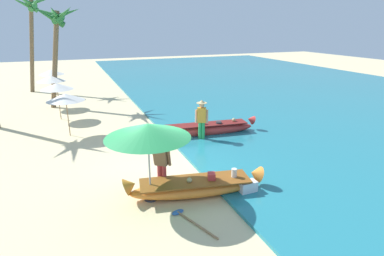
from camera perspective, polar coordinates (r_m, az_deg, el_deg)
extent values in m
plane|color=beige|center=(10.33, -5.55, -8.98)|extent=(80.00, 80.00, 0.00)
cube|color=teal|center=(23.53, 20.98, 5.57)|extent=(24.00, 56.00, 0.10)
ellipsoid|color=orange|center=(9.21, 0.59, -10.85)|extent=(3.84, 1.50, 0.46)
cone|color=orange|center=(8.93, -11.15, -10.20)|extent=(0.52, 0.57, 0.57)
cone|color=orange|center=(9.59, 11.45, -8.13)|extent=(0.52, 0.57, 0.57)
cube|color=brown|center=(9.10, 0.59, -9.58)|extent=(3.26, 1.41, 0.04)
cylinder|color=silver|center=(9.31, 7.67, -8.14)|extent=(0.16, 0.16, 0.28)
cube|color=#B73333|center=(9.12, 3.56, -8.80)|extent=(0.27, 0.29, 0.22)
sphere|color=tan|center=(8.98, -0.49, -9.47)|extent=(0.15, 0.15, 0.15)
ellipsoid|color=red|center=(13.98, 2.65, -0.34)|extent=(4.40, 1.16, 0.53)
cone|color=red|center=(13.40, -6.00, 0.18)|extent=(0.45, 0.45, 0.48)
cone|color=red|center=(14.65, 10.61, 1.54)|extent=(0.45, 0.45, 0.48)
cube|color=maroon|center=(13.89, 2.67, 0.70)|extent=(3.71, 1.09, 0.04)
sphere|color=tan|center=(14.33, 7.62, 1.47)|extent=(0.17, 0.17, 0.17)
cylinder|color=#2D2D33|center=(13.95, 4.90, 0.95)|extent=(0.25, 0.25, 0.10)
cylinder|color=#2D2D33|center=(13.86, 1.56, 1.36)|extent=(0.16, 0.16, 0.32)
cylinder|color=green|center=(13.29, 2.04, -0.65)|extent=(0.14, 0.14, 0.83)
cylinder|color=green|center=(13.29, 1.44, -0.63)|extent=(0.14, 0.14, 0.83)
cube|color=gold|center=(13.07, 1.77, 2.39)|extent=(0.42, 0.35, 0.63)
cylinder|color=tan|center=(13.06, 2.78, 2.13)|extent=(0.17, 0.22, 0.57)
cylinder|color=tan|center=(13.08, 0.76, 2.17)|extent=(0.17, 0.22, 0.57)
sphere|color=tan|center=(12.96, 1.79, 4.23)|extent=(0.22, 0.22, 0.22)
cylinder|color=tan|center=(12.94, 1.79, 4.57)|extent=(0.44, 0.44, 0.02)
cone|color=tan|center=(12.93, 1.80, 4.88)|extent=(0.26, 0.26, 0.12)
cylinder|color=#B2383D|center=(9.46, -5.87, -8.87)|extent=(0.14, 0.14, 0.83)
cylinder|color=#B2383D|center=(9.41, -5.08, -9.00)|extent=(0.14, 0.14, 0.83)
cube|color=brown|center=(9.14, -5.61, -5.02)|extent=(0.42, 0.40, 0.57)
cylinder|color=brown|center=(9.26, -6.87, -5.08)|extent=(0.19, 0.21, 0.52)
cylinder|color=brown|center=(9.09, -4.21, -5.44)|extent=(0.19, 0.21, 0.52)
sphere|color=brown|center=(8.99, -5.69, -2.63)|extent=(0.22, 0.22, 0.22)
cylinder|color=#B7B7BC|center=(8.68, -7.80, -6.38)|extent=(0.05, 0.05, 2.24)
cone|color=#28934C|center=(8.33, -8.08, -0.46)|extent=(2.31, 2.31, 0.39)
cylinder|color=#333338|center=(9.18, -7.51, -12.58)|extent=(0.36, 0.36, 0.06)
cylinder|color=#8E6B47|center=(14.83, -21.69, 2.21)|extent=(0.04, 0.04, 1.90)
cone|color=silver|center=(14.65, -22.05, 5.22)|extent=(1.60, 1.60, 0.32)
cylinder|color=#8E6B47|center=(17.66, -23.08, 4.45)|extent=(0.04, 0.04, 1.90)
cone|color=silver|center=(17.51, -23.40, 6.99)|extent=(1.60, 1.60, 0.32)
cylinder|color=#8E6B47|center=(20.33, -23.99, 5.98)|extent=(0.04, 0.04, 1.90)
cone|color=silver|center=(20.20, -24.28, 8.19)|extent=(1.60, 1.60, 0.32)
cylinder|color=#8E6B47|center=(23.21, -23.95, 7.32)|extent=(0.04, 0.04, 1.90)
cone|color=silver|center=(23.09, -24.21, 9.27)|extent=(1.60, 1.60, 0.32)
cylinder|color=brown|center=(20.23, -23.66, 11.14)|extent=(1.14, 0.28, 5.53)
cone|color=#287033|center=(20.09, -22.02, 18.75)|extent=(1.67, 0.53, 0.86)
cone|color=#287033|center=(20.57, -22.49, 18.49)|extent=(1.31, 1.76, 1.04)
cone|color=#287033|center=(20.65, -23.71, 18.40)|extent=(0.85, 1.96, 0.99)
cone|color=#287033|center=(20.32, -24.52, 18.44)|extent=(1.64, 0.98, 0.86)
cone|color=#287033|center=(19.98, -24.71, 18.03)|extent=(1.77, 0.92, 1.24)
cone|color=#287033|center=(19.69, -23.64, 18.47)|extent=(0.72, 1.74, 0.98)
cone|color=#287033|center=(19.68, -22.50, 18.52)|extent=(1.29, 1.83, 1.09)
cylinder|color=brown|center=(25.90, -27.14, 12.93)|extent=(1.10, 0.28, 6.44)
cone|color=#337F3D|center=(25.82, -26.21, 19.97)|extent=(1.64, 0.47, 0.75)
cone|color=#337F3D|center=(26.25, -26.68, 19.52)|extent=(0.97, 1.54, 1.12)
cone|color=#337F3D|center=(26.33, -27.79, 19.61)|extent=(1.36, 1.80, 0.87)
cone|color=#337F3D|center=(25.96, -28.37, 19.32)|extent=(1.90, 0.54, 1.19)
cone|color=#337F3D|center=(25.55, -27.85, 19.70)|extent=(1.21, 1.49, 0.86)
cone|color=#337F3D|center=(25.54, -26.67, 19.71)|extent=(1.16, 1.37, 1.01)
cube|color=silver|center=(9.41, 10.09, -10.68)|extent=(0.53, 0.32, 0.41)
cylinder|color=#8E6B47|center=(8.07, 0.85, -17.17)|extent=(0.55, 1.39, 0.05)
ellipsoid|color=#2D60B7|center=(8.53, -2.61, -15.03)|extent=(0.41, 0.31, 0.03)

